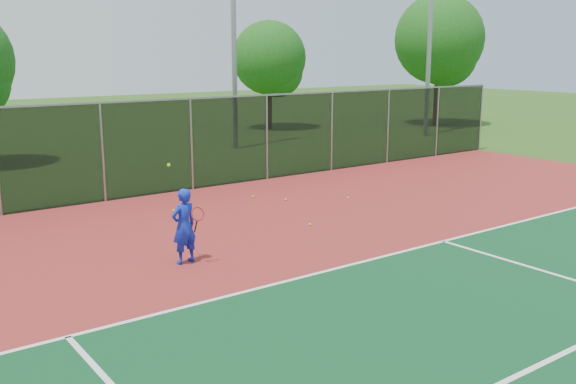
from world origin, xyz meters
name	(u,v)px	position (x,y,z in m)	size (l,w,h in m)	color
ground	(498,298)	(0.00, 0.00, 0.00)	(120.00, 120.00, 0.00)	#274E16
court_apron	(417,269)	(0.00, 2.00, 0.01)	(30.00, 20.00, 0.02)	maroon
fence_back	(191,143)	(0.00, 12.00, 1.56)	(30.00, 0.06, 3.03)	black
tennis_player	(184,226)	(-3.76, 5.24, 0.84)	(0.65, 0.66, 2.20)	#1427C0
practice_ball_0	(253,196)	(0.92, 9.73, 0.06)	(0.07, 0.07, 0.07)	#CAED1B
practice_ball_1	(310,224)	(0.29, 6.04, 0.06)	(0.07, 0.07, 0.07)	#CAED1B
practice_ball_2	(286,199)	(1.50, 8.79, 0.06)	(0.07, 0.07, 0.07)	#CAED1B
practice_ball_3	(174,210)	(-1.92, 9.55, 0.06)	(0.07, 0.07, 0.07)	#CAED1B
practice_ball_4	(348,198)	(3.22, 7.83, 0.06)	(0.07, 0.07, 0.07)	#CAED1B
floodlight_n	(233,4)	(6.11, 19.21, 6.65)	(0.90, 0.40, 11.76)	gray
floodlight_ne	(431,11)	(17.10, 17.19, 6.65)	(0.90, 0.40, 11.76)	gray
tree_back_mid	(271,61)	(12.05, 24.78, 3.98)	(4.32, 4.32, 6.34)	#392215
tree_back_right	(441,43)	(21.61, 20.30, 5.03)	(5.46, 5.46, 8.02)	#392215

